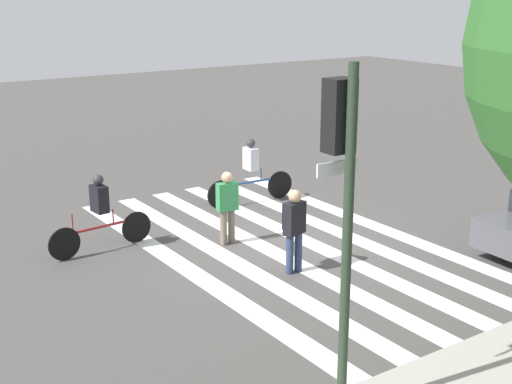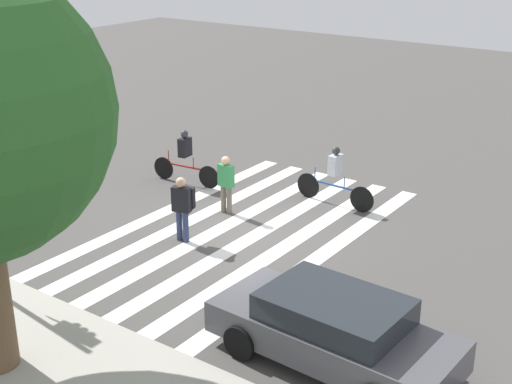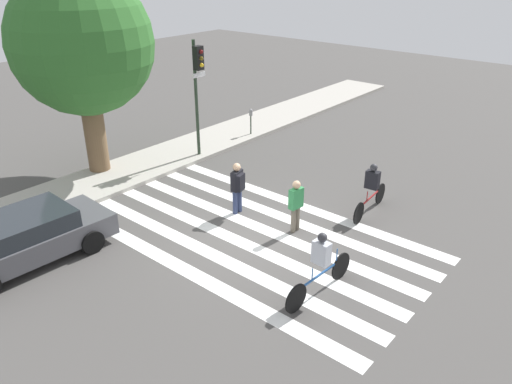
{
  "view_description": "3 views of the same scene",
  "coord_description": "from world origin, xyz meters",
  "px_view_note": "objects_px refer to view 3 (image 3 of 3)",
  "views": [
    {
      "loc": [
        8.43,
        11.19,
        5.24
      ],
      "look_at": [
        0.38,
        -0.66,
        1.07
      ],
      "focal_mm": 50.0,
      "sensor_mm": 36.0,
      "label": 1
    },
    {
      "loc": [
        -9.73,
        12.99,
        7.27
      ],
      "look_at": [
        -0.94,
        0.56,
        1.44
      ],
      "focal_mm": 50.0,
      "sensor_mm": 36.0,
      "label": 2
    },
    {
      "loc": [
        -9.25,
        -7.94,
        7.2
      ],
      "look_at": [
        0.28,
        0.04,
        1.23
      ],
      "focal_mm": 35.0,
      "sensor_mm": 36.0,
      "label": 3
    }
  ],
  "objects_px": {
    "car_parked_silver_sedan": "(24,238)",
    "pedestrian_adult_tall_backpack": "(238,185)",
    "cyclist_mid_street": "(321,263)",
    "street_tree": "(82,44)",
    "pedestrian_adult_blue_shirt": "(296,203)",
    "traffic_light": "(198,78)",
    "parking_meter": "(251,116)",
    "cyclist_far_lane": "(372,187)"
  },
  "relations": [
    {
      "from": "car_parked_silver_sedan",
      "to": "pedestrian_adult_tall_backpack",
      "type": "bearing_deg",
      "value": -21.0
    },
    {
      "from": "cyclist_mid_street",
      "to": "car_parked_silver_sedan",
      "type": "distance_m",
      "value": 7.49
    },
    {
      "from": "street_tree",
      "to": "cyclist_mid_street",
      "type": "bearing_deg",
      "value": -95.23
    },
    {
      "from": "cyclist_mid_street",
      "to": "pedestrian_adult_blue_shirt",
      "type": "bearing_deg",
      "value": 49.94
    },
    {
      "from": "traffic_light",
      "to": "parking_meter",
      "type": "distance_m",
      "value": 3.82
    },
    {
      "from": "parking_meter",
      "to": "cyclist_far_lane",
      "type": "distance_m",
      "value": 7.94
    },
    {
      "from": "street_tree",
      "to": "pedestrian_adult_blue_shirt",
      "type": "relative_size",
      "value": 4.41
    },
    {
      "from": "parking_meter",
      "to": "pedestrian_adult_blue_shirt",
      "type": "xyz_separation_m",
      "value": [
        -5.36,
        -6.24,
        -0.05
      ]
    },
    {
      "from": "pedestrian_adult_blue_shirt",
      "to": "cyclist_far_lane",
      "type": "relative_size",
      "value": 0.69
    },
    {
      "from": "pedestrian_adult_blue_shirt",
      "to": "pedestrian_adult_tall_backpack",
      "type": "distance_m",
      "value": 1.99
    },
    {
      "from": "cyclist_mid_street",
      "to": "parking_meter",
      "type": "bearing_deg",
      "value": 51.85
    },
    {
      "from": "pedestrian_adult_blue_shirt",
      "to": "parking_meter",
      "type": "bearing_deg",
      "value": 55.26
    },
    {
      "from": "pedestrian_adult_tall_backpack",
      "to": "cyclist_mid_street",
      "type": "height_order",
      "value": "cyclist_mid_street"
    },
    {
      "from": "cyclist_mid_street",
      "to": "cyclist_far_lane",
      "type": "bearing_deg",
      "value": 16.82
    },
    {
      "from": "traffic_light",
      "to": "cyclist_mid_street",
      "type": "height_order",
      "value": "traffic_light"
    },
    {
      "from": "street_tree",
      "to": "cyclist_far_lane",
      "type": "height_order",
      "value": "street_tree"
    },
    {
      "from": "parking_meter",
      "to": "cyclist_mid_street",
      "type": "distance_m",
      "value": 11.19
    },
    {
      "from": "cyclist_far_lane",
      "to": "street_tree",
      "type": "bearing_deg",
      "value": 106.09
    },
    {
      "from": "traffic_light",
      "to": "parking_meter",
      "type": "xyz_separation_m",
      "value": [
        3.12,
        0.15,
        -2.19
      ]
    },
    {
      "from": "traffic_light",
      "to": "cyclist_mid_street",
      "type": "distance_m",
      "value": 9.57
    },
    {
      "from": "pedestrian_adult_blue_shirt",
      "to": "street_tree",
      "type": "bearing_deg",
      "value": 103.94
    },
    {
      "from": "traffic_light",
      "to": "cyclist_far_lane",
      "type": "bearing_deg",
      "value": -89.15
    },
    {
      "from": "parking_meter",
      "to": "street_tree",
      "type": "distance_m",
      "value": 7.59
    },
    {
      "from": "pedestrian_adult_blue_shirt",
      "to": "car_parked_silver_sedan",
      "type": "bearing_deg",
      "value": 148.35
    },
    {
      "from": "pedestrian_adult_tall_backpack",
      "to": "cyclist_far_lane",
      "type": "height_order",
      "value": "pedestrian_adult_tall_backpack"
    },
    {
      "from": "traffic_light",
      "to": "car_parked_silver_sedan",
      "type": "height_order",
      "value": "traffic_light"
    },
    {
      "from": "pedestrian_adult_tall_backpack",
      "to": "car_parked_silver_sedan",
      "type": "relative_size",
      "value": 0.37
    },
    {
      "from": "parking_meter",
      "to": "pedestrian_adult_blue_shirt",
      "type": "height_order",
      "value": "pedestrian_adult_blue_shirt"
    },
    {
      "from": "traffic_light",
      "to": "street_tree",
      "type": "xyz_separation_m",
      "value": [
        -3.35,
        1.81,
        1.4
      ]
    },
    {
      "from": "traffic_light",
      "to": "pedestrian_adult_tall_backpack",
      "type": "height_order",
      "value": "traffic_light"
    },
    {
      "from": "pedestrian_adult_tall_backpack",
      "to": "pedestrian_adult_blue_shirt",
      "type": "bearing_deg",
      "value": -97.64
    },
    {
      "from": "pedestrian_adult_blue_shirt",
      "to": "cyclist_mid_street",
      "type": "relative_size",
      "value": 0.65
    },
    {
      "from": "traffic_light",
      "to": "cyclist_mid_street",
      "type": "xyz_separation_m",
      "value": [
        -4.27,
        -8.26,
        -2.25
      ]
    },
    {
      "from": "traffic_light",
      "to": "pedestrian_adult_tall_backpack",
      "type": "bearing_deg",
      "value": -120.95
    },
    {
      "from": "pedestrian_adult_tall_backpack",
      "to": "cyclist_far_lane",
      "type": "distance_m",
      "value": 4.02
    },
    {
      "from": "traffic_light",
      "to": "cyclist_far_lane",
      "type": "relative_size",
      "value": 1.95
    },
    {
      "from": "street_tree",
      "to": "cyclist_far_lane",
      "type": "bearing_deg",
      "value": -68.98
    },
    {
      "from": "street_tree",
      "to": "traffic_light",
      "type": "bearing_deg",
      "value": -28.31
    },
    {
      "from": "cyclist_far_lane",
      "to": "car_parked_silver_sedan",
      "type": "relative_size",
      "value": 0.51
    },
    {
      "from": "parking_meter",
      "to": "street_tree",
      "type": "bearing_deg",
      "value": 165.62
    },
    {
      "from": "cyclist_far_lane",
      "to": "car_parked_silver_sedan",
      "type": "xyz_separation_m",
      "value": [
        -8.03,
        5.48,
        -0.18
      ]
    },
    {
      "from": "pedestrian_adult_blue_shirt",
      "to": "traffic_light",
      "type": "bearing_deg",
      "value": 75.75
    }
  ]
}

